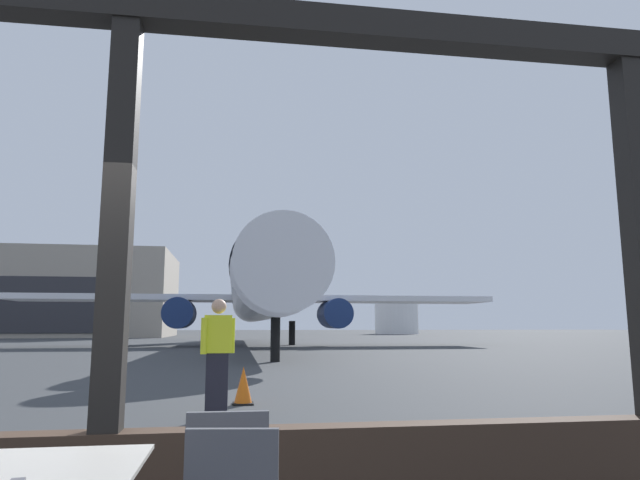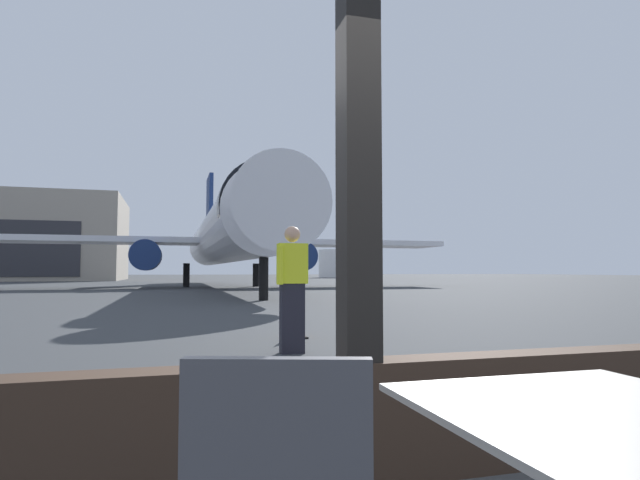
{
  "view_description": "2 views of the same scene",
  "coord_description": "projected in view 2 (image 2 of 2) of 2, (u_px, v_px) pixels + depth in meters",
  "views": [
    {
      "loc": [
        0.85,
        -4.09,
        1.36
      ],
      "look_at": [
        3.6,
        13.97,
        4.16
      ],
      "focal_mm": 31.19,
      "sensor_mm": 36.0,
      "label": 1
    },
    {
      "loc": [
        -0.98,
        -2.68,
        1.13
      ],
      "look_at": [
        3.62,
        13.55,
        2.12
      ],
      "focal_mm": 29.29,
      "sensor_mm": 36.0,
      "label": 2
    }
  ],
  "objects": [
    {
      "name": "ground_plane",
      "position": [
        185.0,
        285.0,
        41.19
      ],
      "size": [
        220.0,
        220.0,
        0.0
      ],
      "primitive_type": "plane",
      "color": "#383A3D"
    },
    {
      "name": "window_frame",
      "position": [
        358.0,
        227.0,
        2.86
      ],
      "size": [
        8.51,
        0.24,
        3.86
      ],
      "color": "#38281E",
      "rests_on": "ground"
    },
    {
      "name": "airplane",
      "position": [
        226.0,
        236.0,
        34.02
      ],
      "size": [
        31.33,
        36.57,
        10.13
      ],
      "color": "silver",
      "rests_on": "ground"
    },
    {
      "name": "ground_crew_worker",
      "position": [
        292.0,
        287.0,
        7.17
      ],
      "size": [
        0.49,
        0.36,
        1.74
      ],
      "color": "black",
      "rests_on": "ground"
    },
    {
      "name": "traffic_cone",
      "position": [
        296.0,
        320.0,
        8.73
      ],
      "size": [
        0.36,
        0.36,
        0.64
      ],
      "color": "orange",
      "rests_on": "ground"
    },
    {
      "name": "distant_hangar",
      "position": [
        15.0,
        238.0,
        60.74
      ],
      "size": [
        23.83,
        16.13,
        9.8
      ],
      "color": "#9E9384",
      "rests_on": "ground"
    },
    {
      "name": "fuel_storage_tank",
      "position": [
        339.0,
        264.0,
        86.04
      ],
      "size": [
        6.63,
        6.63,
        4.54
      ],
      "primitive_type": "cylinder",
      "color": "white",
      "rests_on": "ground"
    }
  ]
}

